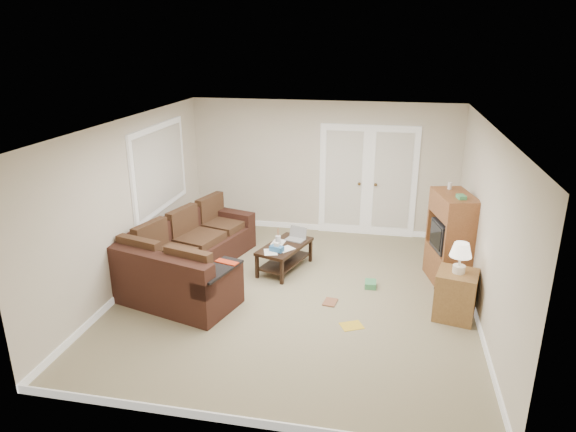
% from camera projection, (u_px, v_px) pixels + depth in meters
% --- Properties ---
extents(floor, '(5.50, 5.50, 0.00)m').
position_uv_depth(floor, '(296.00, 295.00, 7.53)').
color(floor, gray).
rests_on(floor, ground).
extents(ceiling, '(5.00, 5.50, 0.02)m').
position_uv_depth(ceiling, '(297.00, 124.00, 6.70)').
color(ceiling, white).
rests_on(ceiling, wall_back).
extents(wall_left, '(0.02, 5.50, 2.50)m').
position_uv_depth(wall_left, '(130.00, 204.00, 7.58)').
color(wall_left, silver).
rests_on(wall_left, floor).
extents(wall_right, '(0.02, 5.50, 2.50)m').
position_uv_depth(wall_right, '(486.00, 227.00, 6.65)').
color(wall_right, silver).
rests_on(wall_right, floor).
extents(wall_back, '(5.00, 0.02, 2.50)m').
position_uv_depth(wall_back, '(323.00, 168.00, 9.66)').
color(wall_back, silver).
rests_on(wall_back, floor).
extents(wall_front, '(5.00, 0.02, 2.50)m').
position_uv_depth(wall_front, '(241.00, 313.00, 4.57)').
color(wall_front, silver).
rests_on(wall_front, floor).
extents(baseboards, '(5.00, 5.50, 0.10)m').
position_uv_depth(baseboards, '(296.00, 292.00, 7.51)').
color(baseboards, white).
rests_on(baseboards, floor).
extents(french_doors, '(1.80, 0.05, 2.13)m').
position_uv_depth(french_doors, '(368.00, 182.00, 9.54)').
color(french_doors, white).
rests_on(french_doors, floor).
extents(window_left, '(0.05, 1.92, 1.42)m').
position_uv_depth(window_left, '(160.00, 168.00, 8.40)').
color(window_left, white).
rests_on(window_left, wall_left).
extents(sectional_sofa, '(2.01, 3.15, 0.85)m').
position_uv_depth(sectional_sofa, '(186.00, 260.00, 7.90)').
color(sectional_sofa, '#3B1E16').
rests_on(sectional_sofa, floor).
extents(coffee_table, '(0.82, 1.15, 0.71)m').
position_uv_depth(coffee_table, '(285.00, 256.00, 8.29)').
color(coffee_table, black).
rests_on(coffee_table, floor).
extents(tv_armoire, '(0.68, 0.97, 1.51)m').
position_uv_depth(tv_armoire, '(450.00, 239.00, 7.71)').
color(tv_armoire, brown).
rests_on(tv_armoire, floor).
extents(side_cabinet, '(0.61, 0.61, 1.08)m').
position_uv_depth(side_cabinet, '(456.00, 291.00, 6.80)').
color(side_cabinet, olive).
rests_on(side_cabinet, floor).
extents(space_heater, '(0.14, 0.12, 0.29)m').
position_uv_depth(space_heater, '(436.00, 236.00, 9.35)').
color(space_heater, silver).
rests_on(space_heater, floor).
extents(floor_magazine, '(0.35, 0.32, 0.01)m').
position_uv_depth(floor_magazine, '(352.00, 326.00, 6.71)').
color(floor_magazine, yellow).
rests_on(floor_magazine, floor).
extents(floor_greenbox, '(0.18, 0.23, 0.09)m').
position_uv_depth(floor_greenbox, '(370.00, 284.00, 7.75)').
color(floor_greenbox, '#44975D').
rests_on(floor_greenbox, floor).
extents(floor_book, '(0.21, 0.27, 0.02)m').
position_uv_depth(floor_book, '(324.00, 301.00, 7.33)').
color(floor_book, brown).
rests_on(floor_book, floor).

